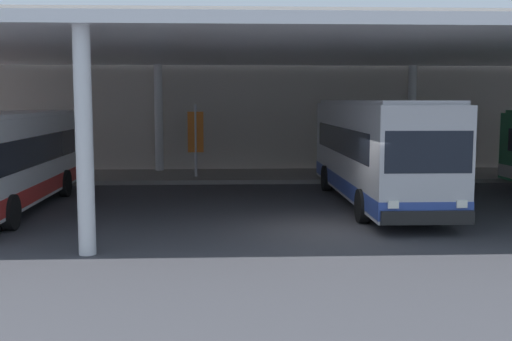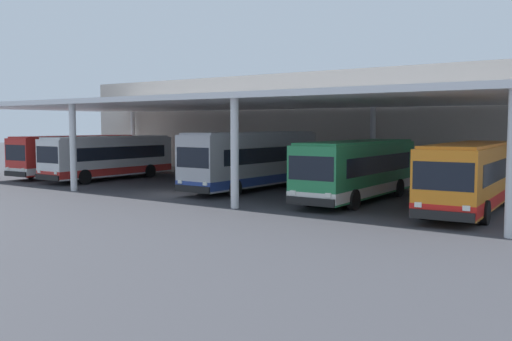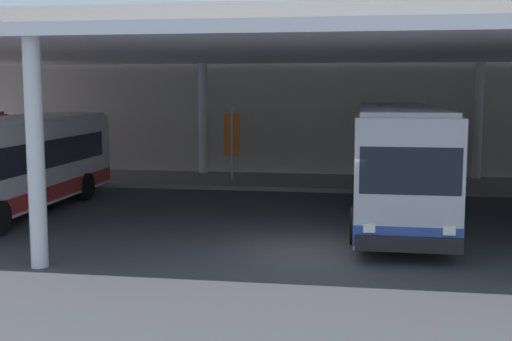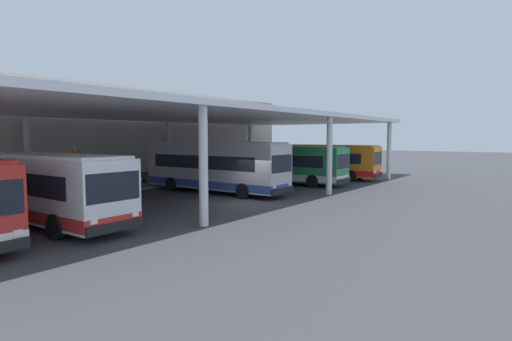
{
  "view_description": "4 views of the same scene",
  "coord_description": "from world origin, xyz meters",
  "px_view_note": "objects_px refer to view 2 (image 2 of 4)",
  "views": [
    {
      "loc": [
        -2.91,
        -17.05,
        3.59
      ],
      "look_at": [
        -1.97,
        2.98,
        1.33
      ],
      "focal_mm": 44.18,
      "sensor_mm": 36.0,
      "label": 1
    },
    {
      "loc": [
        22.65,
        -23.87,
        3.99
      ],
      "look_at": [
        3.82,
        2.55,
        1.38
      ],
      "focal_mm": 39.67,
      "sensor_mm": 36.0,
      "label": 2
    },
    {
      "loc": [
        1.17,
        -16.42,
        4.13
      ],
      "look_at": [
        -2.14,
        4.1,
        1.52
      ],
      "focal_mm": 46.2,
      "sensor_mm": 36.0,
      "label": 3
    },
    {
      "loc": [
        -19.22,
        -14.88,
        3.92
      ],
      "look_at": [
        4.44,
        2.4,
        1.51
      ],
      "focal_mm": 28.82,
      "sensor_mm": 36.0,
      "label": 4
    }
  ],
  "objects_px": {
    "bus_far_bay": "(358,170)",
    "bench_waiting": "(318,171)",
    "bus_second_bay": "(109,157)",
    "bus_middle_bay": "(253,160)",
    "bus_departing": "(470,176)",
    "banner_sign": "(234,151)",
    "bus_nearest_bay": "(76,155)"
  },
  "relations": [
    {
      "from": "bus_nearest_bay",
      "to": "bus_departing",
      "type": "xyz_separation_m",
      "value": [
        30.17,
        -1.03,
        0.0
      ]
    },
    {
      "from": "bus_far_bay",
      "to": "bench_waiting",
      "type": "bearing_deg",
      "value": 130.16
    },
    {
      "from": "bus_far_bay",
      "to": "bus_departing",
      "type": "bearing_deg",
      "value": -5.21
    },
    {
      "from": "bus_nearest_bay",
      "to": "bus_departing",
      "type": "distance_m",
      "value": 30.18
    },
    {
      "from": "bench_waiting",
      "to": "banner_sign",
      "type": "bearing_deg",
      "value": -172.84
    },
    {
      "from": "bus_far_bay",
      "to": "bus_departing",
      "type": "distance_m",
      "value": 5.9
    },
    {
      "from": "bus_middle_bay",
      "to": "bus_far_bay",
      "type": "distance_m",
      "value": 7.63
    },
    {
      "from": "bench_waiting",
      "to": "banner_sign",
      "type": "distance_m",
      "value": 7.16
    },
    {
      "from": "bus_second_bay",
      "to": "bus_far_bay",
      "type": "height_order",
      "value": "same"
    },
    {
      "from": "bus_middle_bay",
      "to": "bus_far_bay",
      "type": "bearing_deg",
      "value": -7.9
    },
    {
      "from": "bus_far_bay",
      "to": "bus_departing",
      "type": "height_order",
      "value": "same"
    },
    {
      "from": "bus_nearest_bay",
      "to": "bus_departing",
      "type": "height_order",
      "value": "same"
    },
    {
      "from": "bus_middle_bay",
      "to": "bus_departing",
      "type": "relative_size",
      "value": 1.06
    },
    {
      "from": "bus_second_bay",
      "to": "bench_waiting",
      "type": "height_order",
      "value": "bus_second_bay"
    },
    {
      "from": "bus_nearest_bay",
      "to": "bus_second_bay",
      "type": "xyz_separation_m",
      "value": [
        4.35,
        -0.3,
        0.0
      ]
    },
    {
      "from": "bus_second_bay",
      "to": "banner_sign",
      "type": "distance_m",
      "value": 9.41
    },
    {
      "from": "bus_far_bay",
      "to": "bus_nearest_bay",
      "type": "bearing_deg",
      "value": 178.84
    },
    {
      "from": "bus_middle_bay",
      "to": "bench_waiting",
      "type": "height_order",
      "value": "bus_middle_bay"
    },
    {
      "from": "bus_departing",
      "to": "banner_sign",
      "type": "relative_size",
      "value": 3.33
    },
    {
      "from": "bus_second_bay",
      "to": "bus_departing",
      "type": "height_order",
      "value": "same"
    },
    {
      "from": "bus_nearest_bay",
      "to": "bus_middle_bay",
      "type": "height_order",
      "value": "bus_middle_bay"
    },
    {
      "from": "bus_far_bay",
      "to": "banner_sign",
      "type": "height_order",
      "value": "banner_sign"
    },
    {
      "from": "bench_waiting",
      "to": "bus_second_bay",
      "type": "bearing_deg",
      "value": -147.24
    },
    {
      "from": "bus_far_bay",
      "to": "bench_waiting",
      "type": "relative_size",
      "value": 5.89
    },
    {
      "from": "banner_sign",
      "to": "bus_middle_bay",
      "type": "bearing_deg",
      "value": -44.89
    },
    {
      "from": "bus_middle_bay",
      "to": "bus_far_bay",
      "type": "relative_size",
      "value": 1.07
    },
    {
      "from": "bus_second_bay",
      "to": "bus_middle_bay",
      "type": "xyz_separation_m",
      "value": [
        12.38,
        0.86,
        0.19
      ]
    },
    {
      "from": "bus_departing",
      "to": "bus_middle_bay",
      "type": "bearing_deg",
      "value": 173.28
    },
    {
      "from": "bus_nearest_bay",
      "to": "bus_far_bay",
      "type": "height_order",
      "value": "same"
    },
    {
      "from": "bus_middle_bay",
      "to": "bus_far_bay",
      "type": "xyz_separation_m",
      "value": [
        7.56,
        -1.05,
        -0.19
      ]
    },
    {
      "from": "bus_second_bay",
      "to": "bus_departing",
      "type": "distance_m",
      "value": 25.83
    },
    {
      "from": "bus_second_bay",
      "to": "bus_middle_bay",
      "type": "height_order",
      "value": "bus_middle_bay"
    }
  ]
}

